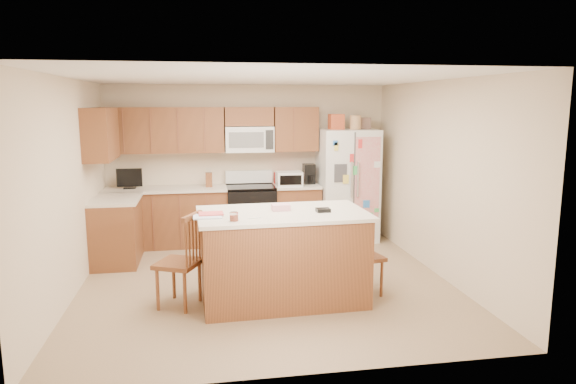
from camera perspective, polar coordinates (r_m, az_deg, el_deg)
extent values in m
plane|color=#807154|center=(6.51, -2.43, -10.01)|extent=(4.50, 4.50, 0.00)
cube|color=beige|center=(8.42, -4.42, 3.26)|extent=(4.50, 0.10, 2.50)
cube|color=beige|center=(4.02, 1.49, -3.98)|extent=(4.50, 0.10, 2.50)
cube|color=beige|center=(6.33, -23.16, 0.32)|extent=(0.10, 4.50, 2.50)
cube|color=beige|center=(6.85, 16.52, 1.37)|extent=(0.10, 4.50, 2.50)
cube|color=white|center=(6.13, -2.61, 12.54)|extent=(4.50, 4.50, 0.04)
cube|color=brown|center=(8.24, -13.31, -2.84)|extent=(1.87, 0.60, 0.88)
cube|color=brown|center=(8.35, 0.90, -2.40)|extent=(0.72, 0.60, 0.88)
cube|color=brown|center=(7.56, -18.49, -4.22)|extent=(0.60, 0.95, 0.88)
cube|color=beige|center=(8.14, -13.44, 0.31)|extent=(1.87, 0.64, 0.04)
cube|color=beige|center=(8.26, 0.92, 0.71)|extent=(0.72, 0.64, 0.04)
cube|color=beige|center=(7.46, -18.60, -0.79)|extent=(0.64, 0.95, 0.04)
cube|color=brown|center=(8.19, -13.70, 6.69)|extent=(1.85, 0.33, 0.70)
cube|color=brown|center=(8.31, 0.83, 7.01)|extent=(0.70, 0.33, 0.70)
cube|color=brown|center=(8.20, -4.39, 8.37)|extent=(0.76, 0.33, 0.29)
cube|color=brown|center=(7.38, -20.10, 6.06)|extent=(0.33, 0.95, 0.70)
cube|color=brown|center=(8.08, -17.87, 6.46)|extent=(0.02, 0.01, 0.66)
cube|color=brown|center=(8.00, -17.63, -3.41)|extent=(0.02, 0.01, 0.84)
cube|color=brown|center=(8.04, -15.03, 6.58)|extent=(0.02, 0.01, 0.66)
cube|color=brown|center=(7.96, -14.78, -3.35)|extent=(0.02, 0.01, 0.84)
cube|color=brown|center=(8.01, -12.17, 6.68)|extent=(0.02, 0.01, 0.66)
cube|color=brown|center=(7.93, -11.89, -3.28)|extent=(0.02, 0.01, 0.84)
cube|color=brown|center=(8.00, -9.29, 6.77)|extent=(0.01, 0.01, 0.66)
cube|color=brown|center=(7.92, -9.00, -3.20)|extent=(0.01, 0.01, 0.84)
cube|color=brown|center=(8.13, 0.70, 6.95)|extent=(0.01, 0.01, 0.66)
cube|color=brown|center=(8.05, 1.02, -2.86)|extent=(0.01, 0.01, 0.84)
cube|color=white|center=(8.19, -4.34, 5.89)|extent=(0.76, 0.38, 0.40)
cube|color=slate|center=(7.99, -4.64, 5.79)|extent=(0.54, 0.01, 0.24)
cube|color=#262626|center=(8.03, -2.07, 5.83)|extent=(0.12, 0.01, 0.30)
cube|color=brown|center=(8.11, -8.78, 1.36)|extent=(0.10, 0.14, 0.22)
cube|color=black|center=(8.22, -17.16, 0.44)|extent=(0.18, 0.12, 0.02)
cube|color=black|center=(8.20, -17.21, 1.54)|extent=(0.38, 0.03, 0.28)
cube|color=#CC0703|center=(8.30, -0.27, 1.53)|extent=(0.35, 0.22, 0.18)
cube|color=white|center=(8.08, 0.13, 1.47)|extent=(0.40, 0.28, 0.23)
cube|color=black|center=(7.94, 0.30, 1.33)|extent=(0.34, 0.01, 0.15)
cube|color=black|center=(8.33, 2.34, 2.03)|extent=(0.18, 0.22, 0.32)
cylinder|color=black|center=(8.28, 2.44, 1.49)|extent=(0.12, 0.12, 0.12)
cube|color=black|center=(8.23, -4.15, -2.60)|extent=(0.76, 0.64, 0.88)
cube|color=black|center=(7.92, -3.92, -3.24)|extent=(0.68, 0.01, 0.42)
cube|color=black|center=(8.15, -4.19, 0.59)|extent=(0.76, 0.64, 0.03)
cube|color=white|center=(8.39, -4.37, 1.72)|extent=(0.76, 0.10, 0.20)
cube|color=white|center=(8.39, 6.59, 0.78)|extent=(0.90, 0.75, 1.80)
cube|color=#4C4C4C|center=(8.03, 7.34, 0.36)|extent=(0.02, 0.01, 1.75)
cube|color=silver|center=(7.97, 7.07, 1.39)|extent=(0.02, 0.03, 0.55)
cube|color=silver|center=(8.00, 7.76, 1.40)|extent=(0.02, 0.03, 0.55)
cube|color=#3F3F44|center=(7.93, 5.86, 2.10)|extent=(0.20, 0.01, 0.28)
cube|color=#D84C59|center=(8.06, 8.73, 1.45)|extent=(0.42, 0.01, 1.30)
cube|color=#BD4B28|center=(8.24, 5.38, 7.77)|extent=(0.22, 0.22, 0.24)
cylinder|color=tan|center=(8.27, 7.50, 7.67)|extent=(0.18, 0.18, 0.22)
cube|color=#7B5B4F|center=(8.45, 8.41, 7.56)|extent=(0.18, 0.20, 0.18)
cube|color=brown|center=(5.82, -0.60, -7.34)|extent=(1.82, 1.06, 0.98)
cube|color=beige|center=(5.69, -0.61, -2.42)|extent=(1.90, 1.14, 0.04)
cylinder|color=#BD4B28|center=(5.27, -6.02, -2.89)|extent=(0.08, 0.08, 0.06)
cylinder|color=white|center=(5.27, -6.03, -2.73)|extent=(0.09, 0.09, 0.09)
cube|color=#F1A2C1|center=(5.76, -0.82, -1.70)|extent=(0.20, 0.16, 0.07)
cube|color=black|center=(5.69, 3.91, -2.01)|extent=(0.15, 0.12, 0.04)
cube|color=white|center=(5.48, -8.95, -2.70)|extent=(0.31, 0.25, 0.02)
cube|color=#D84C4C|center=(5.56, -8.55, -2.38)|extent=(0.27, 0.21, 0.01)
cylinder|color=white|center=(5.37, -3.68, -2.89)|extent=(0.14, 0.06, 0.01)
cube|color=brown|center=(5.78, -12.09, -7.77)|extent=(0.58, 0.59, 0.05)
cylinder|color=brown|center=(6.08, -12.58, -9.38)|extent=(0.04, 0.04, 0.46)
cylinder|color=brown|center=(5.78, -14.29, -10.48)|extent=(0.04, 0.04, 0.46)
cylinder|color=brown|center=(5.94, -9.78, -9.75)|extent=(0.04, 0.04, 0.46)
cylinder|color=brown|center=(5.64, -11.38, -10.91)|extent=(0.04, 0.04, 0.46)
cylinder|color=brown|center=(5.76, -9.83, -4.85)|extent=(0.02, 0.02, 0.52)
cylinder|color=brown|center=(5.69, -10.18, -5.05)|extent=(0.02, 0.02, 0.52)
cylinder|color=brown|center=(5.62, -10.53, -5.24)|extent=(0.02, 0.02, 0.52)
cylinder|color=brown|center=(5.55, -10.90, -5.45)|extent=(0.02, 0.02, 0.52)
cylinder|color=brown|center=(5.48, -11.27, -5.66)|extent=(0.02, 0.02, 0.52)
cube|color=brown|center=(5.56, -10.62, -2.68)|extent=(0.22, 0.41, 0.05)
cube|color=brown|center=(6.56, -1.24, -5.71)|extent=(0.52, 0.50, 0.05)
cylinder|color=brown|center=(6.83, -0.47, -7.15)|extent=(0.04, 0.04, 0.43)
cylinder|color=brown|center=(6.69, -3.11, -7.51)|extent=(0.04, 0.04, 0.43)
cylinder|color=brown|center=(6.57, 0.68, -7.83)|extent=(0.04, 0.04, 0.43)
cylinder|color=brown|center=(6.43, -2.05, -8.23)|extent=(0.04, 0.04, 0.43)
cylinder|color=brown|center=(6.41, 0.61, -3.68)|extent=(0.02, 0.02, 0.48)
cylinder|color=brown|center=(6.38, 0.01, -3.75)|extent=(0.02, 0.02, 0.48)
cylinder|color=brown|center=(6.35, -0.60, -3.82)|extent=(0.02, 0.02, 0.48)
cylinder|color=brown|center=(6.32, -1.21, -3.89)|extent=(0.02, 0.02, 0.48)
cylinder|color=brown|center=(6.29, -1.84, -3.96)|extent=(0.02, 0.02, 0.48)
cube|color=brown|center=(6.30, -0.60, -1.69)|extent=(0.40, 0.15, 0.05)
cube|color=brown|center=(6.08, 8.40, -7.15)|extent=(0.47, 0.49, 0.04)
cylinder|color=brown|center=(6.09, 10.35, -9.48)|extent=(0.04, 0.04, 0.42)
cylinder|color=brown|center=(6.36, 8.76, -8.58)|extent=(0.04, 0.04, 0.42)
cylinder|color=brown|center=(5.95, 7.89, -9.89)|extent=(0.04, 0.04, 0.42)
cylinder|color=brown|center=(6.23, 6.37, -8.94)|extent=(0.04, 0.04, 0.42)
cylinder|color=brown|center=(5.81, 7.74, -5.32)|extent=(0.02, 0.02, 0.47)
cylinder|color=brown|center=(5.87, 7.39, -5.15)|extent=(0.02, 0.02, 0.47)
cylinder|color=brown|center=(5.93, 7.05, -4.98)|extent=(0.02, 0.02, 0.47)
cylinder|color=brown|center=(6.00, 6.71, -4.81)|extent=(0.02, 0.02, 0.47)
cylinder|color=brown|center=(6.06, 6.38, -4.65)|extent=(0.02, 0.02, 0.47)
cube|color=brown|center=(5.88, 7.09, -2.75)|extent=(0.12, 0.39, 0.05)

